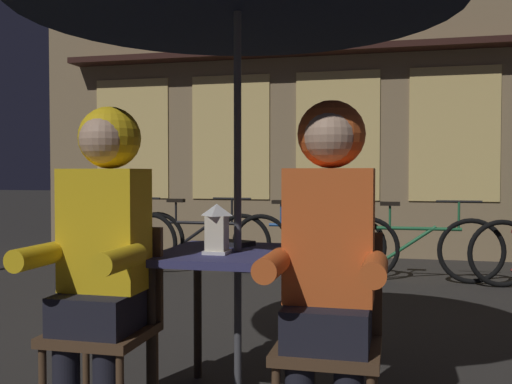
{
  "coord_description": "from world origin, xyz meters",
  "views": [
    {
      "loc": [
        0.73,
        -2.67,
        1.11
      ],
      "look_at": [
        0.0,
        0.38,
        1.01
      ],
      "focal_mm": 41.02,
      "sensor_mm": 36.0,
      "label": 1
    }
  ],
  "objects_px": {
    "cafe_table": "(238,272)",
    "bicycle_nearest": "(118,238)",
    "bicycle_fourth": "(418,248)",
    "book": "(232,243)",
    "chair_left": "(109,316)",
    "person_right_hooded": "(329,242)",
    "bicycle_third": "(307,244)",
    "person_left_hooded": "(102,236)",
    "lantern": "(217,228)",
    "bicycle_second": "(199,240)",
    "chair_right": "(330,330)"
  },
  "relations": [
    {
      "from": "lantern",
      "to": "chair_left",
      "type": "bearing_deg",
      "value": -148.25
    },
    {
      "from": "person_left_hooded",
      "to": "bicycle_nearest",
      "type": "relative_size",
      "value": 0.85
    },
    {
      "from": "bicycle_third",
      "to": "book",
      "type": "bearing_deg",
      "value": -88.07
    },
    {
      "from": "cafe_table",
      "to": "person_left_hooded",
      "type": "bearing_deg",
      "value": -138.43
    },
    {
      "from": "person_right_hooded",
      "to": "lantern",
      "type": "bearing_deg",
      "value": 150.39
    },
    {
      "from": "bicycle_fourth",
      "to": "chair_left",
      "type": "bearing_deg",
      "value": -110.52
    },
    {
      "from": "cafe_table",
      "to": "bicycle_fourth",
      "type": "xyz_separation_m",
      "value": [
        0.96,
        3.47,
        -0.29
      ]
    },
    {
      "from": "chair_right",
      "to": "person_right_hooded",
      "type": "xyz_separation_m",
      "value": [
        0.0,
        -0.06,
        0.36
      ]
    },
    {
      "from": "bicycle_nearest",
      "to": "bicycle_third",
      "type": "distance_m",
      "value": 2.23
    },
    {
      "from": "bicycle_third",
      "to": "bicycle_fourth",
      "type": "bearing_deg",
      "value": -4.13
    },
    {
      "from": "person_right_hooded",
      "to": "bicycle_fourth",
      "type": "distance_m",
      "value": 3.96
    },
    {
      "from": "person_left_hooded",
      "to": "bicycle_fourth",
      "type": "height_order",
      "value": "person_left_hooded"
    },
    {
      "from": "chair_right",
      "to": "person_right_hooded",
      "type": "bearing_deg",
      "value": -90.0
    },
    {
      "from": "person_left_hooded",
      "to": "bicycle_second",
      "type": "relative_size",
      "value": 0.83
    },
    {
      "from": "bicycle_third",
      "to": "book",
      "type": "height_order",
      "value": "bicycle_third"
    },
    {
      "from": "person_left_hooded",
      "to": "person_right_hooded",
      "type": "relative_size",
      "value": 1.0
    },
    {
      "from": "cafe_table",
      "to": "book",
      "type": "xyz_separation_m",
      "value": [
        -0.08,
        0.19,
        0.11
      ]
    },
    {
      "from": "lantern",
      "to": "chair_left",
      "type": "relative_size",
      "value": 0.27
    },
    {
      "from": "bicycle_nearest",
      "to": "cafe_table",
      "type": "bearing_deg",
      "value": -55.74
    },
    {
      "from": "lantern",
      "to": "person_left_hooded",
      "type": "xyz_separation_m",
      "value": [
        -0.41,
        -0.31,
        -0.01
      ]
    },
    {
      "from": "person_left_hooded",
      "to": "bicycle_third",
      "type": "xyz_separation_m",
      "value": [
        0.28,
        3.98,
        -0.5
      ]
    },
    {
      "from": "cafe_table",
      "to": "book",
      "type": "distance_m",
      "value": 0.24
    },
    {
      "from": "bicycle_nearest",
      "to": "book",
      "type": "relative_size",
      "value": 8.21
    },
    {
      "from": "lantern",
      "to": "bicycle_third",
      "type": "bearing_deg",
      "value": 92.0
    },
    {
      "from": "person_right_hooded",
      "to": "bicycle_third",
      "type": "distance_m",
      "value": 4.07
    },
    {
      "from": "bicycle_second",
      "to": "chair_left",
      "type": "bearing_deg",
      "value": -76.47
    },
    {
      "from": "chair_left",
      "to": "person_left_hooded",
      "type": "height_order",
      "value": "person_left_hooded"
    },
    {
      "from": "lantern",
      "to": "bicycle_fourth",
      "type": "bearing_deg",
      "value": 74.03
    },
    {
      "from": "lantern",
      "to": "bicycle_third",
      "type": "distance_m",
      "value": 3.71
    },
    {
      "from": "bicycle_third",
      "to": "bicycle_fourth",
      "type": "relative_size",
      "value": 1.0
    },
    {
      "from": "bicycle_second",
      "to": "bicycle_third",
      "type": "relative_size",
      "value": 1.0
    },
    {
      "from": "person_right_hooded",
      "to": "bicycle_nearest",
      "type": "bearing_deg",
      "value": 126.09
    },
    {
      "from": "chair_right",
      "to": "book",
      "type": "relative_size",
      "value": 4.35
    },
    {
      "from": "chair_left",
      "to": "person_left_hooded",
      "type": "relative_size",
      "value": 0.62
    },
    {
      "from": "person_right_hooded",
      "to": "bicycle_second",
      "type": "distance_m",
      "value": 4.49
    },
    {
      "from": "chair_left",
      "to": "bicycle_nearest",
      "type": "height_order",
      "value": "chair_left"
    },
    {
      "from": "bicycle_nearest",
      "to": "bicycle_fourth",
      "type": "xyz_separation_m",
      "value": [
        3.38,
        -0.08,
        0.0
      ]
    },
    {
      "from": "cafe_table",
      "to": "bicycle_nearest",
      "type": "xyz_separation_m",
      "value": [
        -2.42,
        3.56,
        -0.29
      ]
    },
    {
      "from": "chair_left",
      "to": "book",
      "type": "xyz_separation_m",
      "value": [
        0.4,
        0.56,
        0.26
      ]
    },
    {
      "from": "person_left_hooded",
      "to": "bicycle_third",
      "type": "relative_size",
      "value": 0.83
    },
    {
      "from": "lantern",
      "to": "book",
      "type": "distance_m",
      "value": 0.33
    },
    {
      "from": "lantern",
      "to": "bicycle_fourth",
      "type": "height_order",
      "value": "lantern"
    },
    {
      "from": "cafe_table",
      "to": "bicycle_third",
      "type": "bearing_deg",
      "value": 93.16
    },
    {
      "from": "chair_left",
      "to": "person_right_hooded",
      "type": "xyz_separation_m",
      "value": [
        0.96,
        -0.06,
        0.36
      ]
    },
    {
      "from": "bicycle_fourth",
      "to": "bicycle_third",
      "type": "bearing_deg",
      "value": 175.87
    },
    {
      "from": "cafe_table",
      "to": "person_right_hooded",
      "type": "bearing_deg",
      "value": -41.57
    },
    {
      "from": "cafe_table",
      "to": "bicycle_third",
      "type": "height_order",
      "value": "bicycle_third"
    },
    {
      "from": "person_right_hooded",
      "to": "cafe_table",
      "type": "bearing_deg",
      "value": 138.43
    },
    {
      "from": "person_left_hooded",
      "to": "bicycle_nearest",
      "type": "xyz_separation_m",
      "value": [
        -1.94,
        3.98,
        -0.5
      ]
    },
    {
      "from": "bicycle_fourth",
      "to": "book",
      "type": "height_order",
      "value": "bicycle_fourth"
    }
  ]
}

